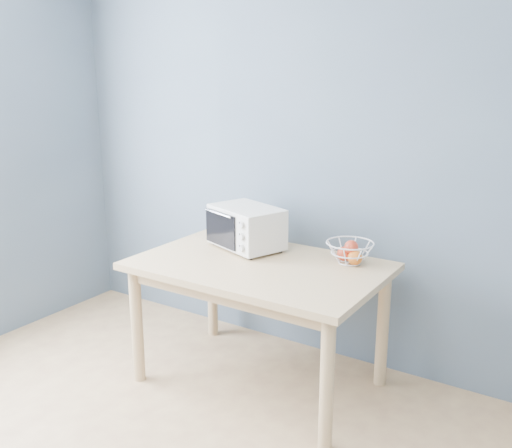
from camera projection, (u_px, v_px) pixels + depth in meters
The scene contains 3 objects.
dining_table at pixel (259, 280), 3.27m from camera, with size 1.40×0.90×0.75m.
toaster_oven at pixel (245, 226), 3.49m from camera, with size 0.52×0.43×0.26m.
fruit_basket at pixel (351, 252), 3.22m from camera, with size 0.31×0.31×0.14m.
Camera 1 is at (1.52, -0.92, 1.79)m, focal length 40.00 mm.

